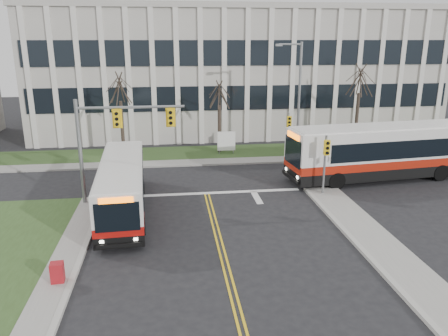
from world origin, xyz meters
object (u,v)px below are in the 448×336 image
streetlight (297,94)px  directory_sign (226,141)px  bus_cross (386,153)px  bus_main (122,187)px  newspaper_box_red (57,274)px

streetlight → directory_sign: 6.96m
streetlight → bus_cross: streetlight is taller
directory_sign → bus_cross: size_ratio=0.15×
directory_sign → bus_main: size_ratio=0.19×
streetlight → newspaper_box_red: 23.74m
bus_main → newspaper_box_red: 7.87m
directory_sign → bus_cross: 12.77m
directory_sign → newspaper_box_red: directory_sign is taller
streetlight → directory_sign: (-5.53, 1.30, -4.02)m
bus_cross → newspaper_box_red: size_ratio=14.52×
newspaper_box_red → bus_cross: bearing=26.0°
bus_cross → streetlight: bearing=-151.2°
streetlight → bus_main: size_ratio=0.87×
streetlight → directory_sign: streetlight is taller
streetlight → bus_cross: bearing=-54.8°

